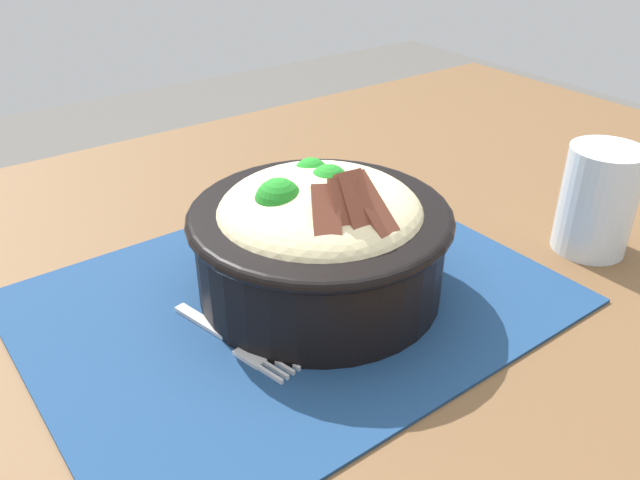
{
  "coord_description": "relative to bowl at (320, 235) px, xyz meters",
  "views": [
    {
      "loc": [
        0.26,
        0.41,
        1.07
      ],
      "look_at": [
        -0.01,
        0.03,
        0.8
      ],
      "focal_mm": 36.42,
      "sensor_mm": 36.0,
      "label": 1
    }
  ],
  "objects": [
    {
      "name": "placemat",
      "position": [
        0.02,
        -0.01,
        -0.06
      ],
      "size": [
        0.43,
        0.34,
        0.0
      ],
      "primitive_type": "cube",
      "rotation": [
        0.0,
        0.0,
        0.02
      ],
      "color": "navy",
      "rests_on": "table"
    },
    {
      "name": "bowl",
      "position": [
        0.0,
        0.0,
        0.0
      ],
      "size": [
        0.24,
        0.24,
        0.13
      ],
      "color": "black",
      "rests_on": "placemat"
    },
    {
      "name": "drinking_glass",
      "position": [
        -0.25,
        0.09,
        -0.01
      ],
      "size": [
        0.07,
        0.07,
        0.1
      ],
      "color": "silver",
      "rests_on": "table"
    },
    {
      "name": "fork",
      "position": [
        0.09,
        0.02,
        -0.05
      ],
      "size": [
        0.04,
        0.13,
        0.0
      ],
      "color": "silver",
      "rests_on": "placemat"
    },
    {
      "name": "table",
      "position": [
        0.01,
        -0.03,
        -0.12
      ],
      "size": [
        1.38,
        0.82,
        0.75
      ],
      "color": "brown",
      "rests_on": "ground_plane"
    }
  ]
}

